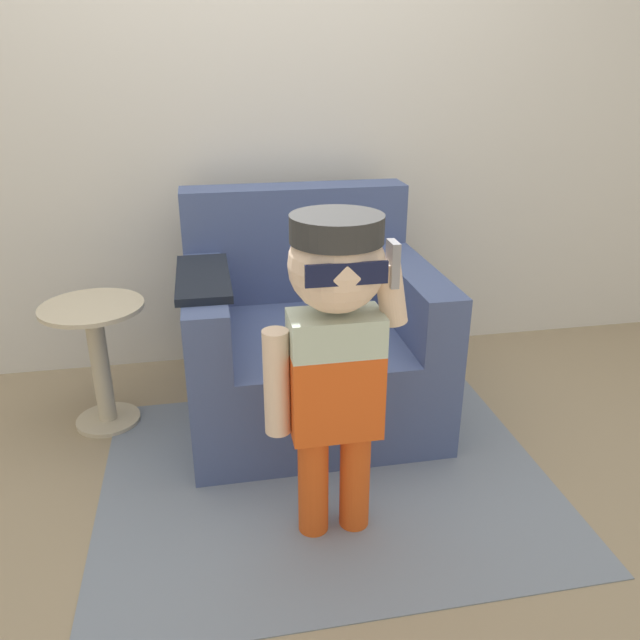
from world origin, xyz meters
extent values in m
plane|color=#998466|center=(0.00, 0.00, 0.00)|extent=(10.00, 10.00, 0.00)
cube|color=silver|center=(0.00, 0.75, 1.30)|extent=(10.00, 0.05, 2.60)
cube|color=#475684|center=(0.15, 0.10, 0.21)|extent=(1.02, 0.96, 0.41)
cube|color=#475684|center=(0.15, 0.49, 0.67)|extent=(1.02, 0.19, 0.53)
cube|color=#475684|center=(-0.28, 0.01, 0.54)|extent=(0.16, 0.77, 0.26)
cube|color=#475684|center=(0.58, 0.01, 0.54)|extent=(0.16, 0.77, 0.26)
cube|color=black|center=(-0.28, 0.01, 0.69)|extent=(0.20, 0.53, 0.03)
cylinder|color=#E05119|center=(0.03, -0.66, 0.19)|extent=(0.10, 0.10, 0.38)
cylinder|color=#E05119|center=(0.17, -0.66, 0.19)|extent=(0.10, 0.10, 0.38)
cube|color=#E05119|center=(0.10, -0.66, 0.52)|extent=(0.28, 0.16, 0.28)
cube|color=#B7C6B2|center=(0.10, -0.66, 0.72)|extent=(0.28, 0.16, 0.12)
sphere|color=beige|center=(0.10, -0.66, 0.93)|extent=(0.28, 0.28, 0.28)
cylinder|color=#2D2D2D|center=(0.10, -0.66, 1.03)|extent=(0.27, 0.27, 0.08)
cube|color=#2D2D2D|center=(0.10, -0.54, 1.00)|extent=(0.16, 0.13, 0.01)
cube|color=#0F1433|center=(0.10, -0.79, 0.94)|extent=(0.22, 0.01, 0.06)
cylinder|color=beige|center=(-0.08, -0.66, 0.57)|extent=(0.08, 0.08, 0.34)
cylinder|color=beige|center=(0.26, -0.66, 0.83)|extent=(0.11, 0.08, 0.20)
cube|color=gray|center=(0.26, -0.68, 0.93)|extent=(0.02, 0.07, 0.13)
cylinder|color=beige|center=(-0.73, 0.17, 0.01)|extent=(0.27, 0.27, 0.02)
cylinder|color=beige|center=(-0.73, 0.17, 0.26)|extent=(0.07, 0.07, 0.53)
cylinder|color=beige|center=(-0.73, 0.17, 0.54)|extent=(0.42, 0.42, 0.02)
cube|color=gray|center=(0.13, -0.40, 0.00)|extent=(1.65, 1.33, 0.01)
camera|label=1|loc=(-0.26, -2.30, 1.46)|focal=35.00mm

